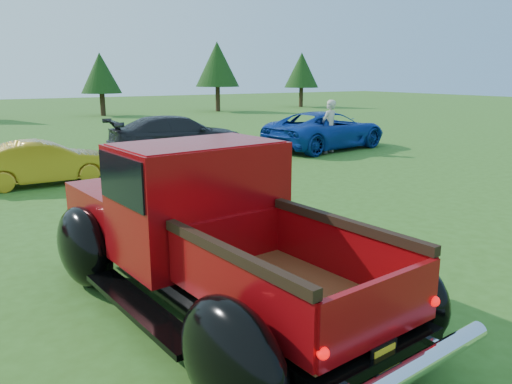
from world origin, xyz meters
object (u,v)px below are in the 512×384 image
tree_east (217,64)px  spectator (329,127)px  tree_far_east (302,70)px  show_car_grey (179,136)px  tree_mid_right (101,73)px  pickup_truck (199,227)px  show_car_blue (326,130)px  show_car_yellow (45,163)px

tree_east → spectator: size_ratio=2.71×
tree_far_east → show_car_grey: 28.84m
tree_mid_right → pickup_truck: tree_mid_right is taller
tree_east → spectator: bearing=-106.6°
tree_east → spectator: (-6.38, -21.42, -2.66)m
pickup_truck → spectator: bearing=37.0°
tree_east → spectator: tree_east is taller
show_car_grey → show_car_blue: size_ratio=0.94×
tree_mid_right → tree_east: bearing=-3.2°
tree_far_east → pickup_truck: (-25.00, -31.37, -2.25)m
pickup_truck → spectator: 13.14m
pickup_truck → show_car_yellow: bearing=87.3°
tree_east → show_car_grey: bearing=-121.0°
pickup_truck → show_car_grey: (4.50, 11.24, -0.26)m
show_car_yellow → spectator: (10.12, 0.28, 0.40)m
tree_east → tree_far_east: size_ratio=1.12×
tree_east → tree_far_east: tree_east is taller
pickup_truck → show_car_blue: (10.21, 9.82, -0.25)m
tree_mid_right → show_car_blue: 21.41m
tree_mid_right → show_car_blue: bearing=-81.3°
tree_far_east → show_car_yellow: size_ratio=1.33×
tree_far_east → show_car_yellow: 34.24m
show_car_grey → tree_far_east: bearing=-43.1°
show_car_yellow → show_car_grey: (5.00, 2.57, 0.14)m
tree_east → tree_far_east: 9.06m
pickup_truck → tree_far_east: bearing=45.5°
show_car_yellow → show_car_grey: size_ratio=0.71×
show_car_blue → show_car_grey: bearing=66.6°
tree_mid_right → show_car_yellow: bearing=-108.7°
show_car_blue → spectator: size_ratio=2.69×
tree_east → show_car_yellow: tree_east is taller
tree_far_east → show_car_yellow: bearing=-138.3°
show_car_yellow → spectator: 10.13m
pickup_truck → show_car_grey: size_ratio=1.16×
pickup_truck → show_car_grey: 12.11m
tree_east → pickup_truck: (-16.00, -30.37, -2.66)m
pickup_truck → tree_mid_right: bearing=71.2°
tree_east → show_car_blue: (-5.79, -20.55, -2.91)m
tree_mid_right → tree_east: size_ratio=0.81×
tree_east → show_car_blue: 21.55m
tree_mid_right → tree_east: (9.00, -0.50, 0.68)m
tree_mid_right → show_car_yellow: tree_mid_right is taller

